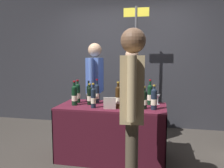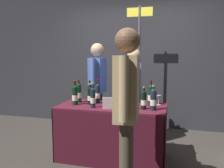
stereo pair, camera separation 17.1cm
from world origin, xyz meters
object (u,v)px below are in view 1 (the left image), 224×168
at_px(vendor_presenter, 132,87).
at_px(booth_signpost, 136,60).
at_px(wine_glass_mid, 158,97).
at_px(featured_wine_bottle, 118,97).
at_px(taster_foreground_right, 133,101).
at_px(tasting_table, 112,122).
at_px(wine_glass_near_vendor, 132,101).
at_px(display_bottle_0, 90,95).
at_px(flower_vase, 128,94).

height_order(vendor_presenter, booth_signpost, booth_signpost).
distance_m(wine_glass_mid, booth_signpost, 1.12).
bearing_deg(featured_wine_bottle, taster_foreground_right, -70.00).
relative_size(tasting_table, taster_foreground_right, 0.87).
height_order(wine_glass_near_vendor, vendor_presenter, vendor_presenter).
bearing_deg(display_bottle_0, vendor_presenter, 52.13).
distance_m(tasting_table, booth_signpost, 1.42).
bearing_deg(vendor_presenter, booth_signpost, 167.09).
relative_size(featured_wine_bottle, taster_foreground_right, 0.21).
height_order(wine_glass_mid, booth_signpost, booth_signpost).
relative_size(flower_vase, vendor_presenter, 0.25).
height_order(vendor_presenter, taster_foreground_right, taster_foreground_right).
bearing_deg(wine_glass_mid, wine_glass_near_vendor, -132.01).
bearing_deg(display_bottle_0, wine_glass_mid, 12.70).
relative_size(vendor_presenter, booth_signpost, 0.67).
xyz_separation_m(tasting_table, featured_wine_bottle, (0.11, -0.15, 0.39)).
distance_m(tasting_table, featured_wine_bottle, 0.44).
bearing_deg(booth_signpost, wine_glass_near_vendor, -85.90).
distance_m(tasting_table, vendor_presenter, 0.80).
bearing_deg(vendor_presenter, taster_foreground_right, -4.02).
bearing_deg(vendor_presenter, display_bottle_0, -49.23).
bearing_deg(taster_foreground_right, tasting_table, 18.11).
relative_size(featured_wine_bottle, vendor_presenter, 0.23).
xyz_separation_m(vendor_presenter, taster_foreground_right, (0.20, -1.57, 0.09)).
xyz_separation_m(wine_glass_near_vendor, flower_vase, (-0.09, 0.30, 0.03)).
xyz_separation_m(tasting_table, wine_glass_near_vendor, (0.29, -0.14, 0.35)).
height_order(wine_glass_near_vendor, wine_glass_mid, wine_glass_near_vendor).
distance_m(featured_wine_bottle, vendor_presenter, 0.81).
distance_m(wine_glass_mid, flower_vase, 0.42).
bearing_deg(tasting_table, featured_wine_bottle, -53.24).
xyz_separation_m(featured_wine_bottle, wine_glass_near_vendor, (0.18, 0.01, -0.04)).
bearing_deg(wine_glass_mid, tasting_table, -160.72).
distance_m(wine_glass_near_vendor, wine_glass_mid, 0.48).
bearing_deg(wine_glass_mid, vendor_presenter, 134.02).
bearing_deg(booth_signpost, display_bottle_0, -114.87).
bearing_deg(wine_glass_near_vendor, vendor_presenter, 97.39).
height_order(wine_glass_near_vendor, booth_signpost, booth_signpost).
xyz_separation_m(wine_glass_mid, flower_vase, (-0.42, -0.06, 0.04)).
height_order(wine_glass_near_vendor, flower_vase, flower_vase).
xyz_separation_m(tasting_table, flower_vase, (0.20, 0.16, 0.38)).
height_order(tasting_table, booth_signpost, booth_signpost).
bearing_deg(tasting_table, wine_glass_mid, 19.28).
distance_m(wine_glass_near_vendor, booth_signpost, 1.37).
bearing_deg(display_bottle_0, booth_signpost, 65.13).
relative_size(display_bottle_0, vendor_presenter, 0.19).
bearing_deg(featured_wine_bottle, booth_signpost, 86.11).
height_order(tasting_table, flower_vase, flower_vase).
distance_m(display_bottle_0, flower_vase, 0.54).
bearing_deg(flower_vase, featured_wine_bottle, -105.35).
xyz_separation_m(flower_vase, taster_foreground_right, (0.19, -1.07, 0.12)).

